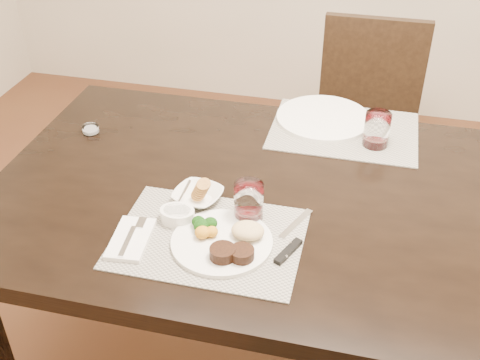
% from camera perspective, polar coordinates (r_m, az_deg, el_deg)
% --- Properties ---
extents(dining_table, '(2.00, 1.00, 0.75)m').
position_cam_1_polar(dining_table, '(1.68, 10.32, -4.50)').
color(dining_table, black).
rests_on(dining_table, ground).
extents(chair_far, '(0.42, 0.42, 0.90)m').
position_cam_1_polar(chair_far, '(2.55, 11.83, 5.61)').
color(chair_far, black).
rests_on(chair_far, ground).
extents(placemat_near, '(0.46, 0.34, 0.00)m').
position_cam_1_polar(placemat_near, '(1.49, -2.96, -5.54)').
color(placemat_near, gray).
rests_on(placemat_near, dining_table).
extents(placemat_far, '(0.46, 0.34, 0.00)m').
position_cam_1_polar(placemat_far, '(1.95, 9.83, 4.63)').
color(placemat_far, gray).
rests_on(placemat_far, dining_table).
extents(dinner_plate, '(0.25, 0.25, 0.04)m').
position_cam_1_polar(dinner_plate, '(1.46, -1.32, -5.77)').
color(dinner_plate, silver).
rests_on(dinner_plate, placemat_near).
extents(napkin_fork, '(0.10, 0.17, 0.02)m').
position_cam_1_polar(napkin_fork, '(1.50, -10.31, -5.48)').
color(napkin_fork, white).
rests_on(napkin_fork, placemat_near).
extents(steak_knife, '(0.07, 0.23, 0.01)m').
position_cam_1_polar(steak_knife, '(1.47, 4.78, -6.09)').
color(steak_knife, silver).
rests_on(steak_knife, placemat_near).
extents(cracker_bowl, '(0.15, 0.15, 0.06)m').
position_cam_1_polar(cracker_bowl, '(1.60, -4.01, -1.48)').
color(cracker_bowl, silver).
rests_on(cracker_bowl, placemat_near).
extents(sauce_ramekin, '(0.09, 0.13, 0.07)m').
position_cam_1_polar(sauce_ramekin, '(1.54, -5.95, -3.28)').
color(sauce_ramekin, silver).
rests_on(sauce_ramekin, placemat_near).
extents(wine_glass_near, '(0.07, 0.07, 0.10)m').
position_cam_1_polar(wine_glass_near, '(1.52, 0.82, -2.21)').
color(wine_glass_near, silver).
rests_on(wine_glass_near, placemat_near).
extents(far_plate, '(0.31, 0.31, 0.01)m').
position_cam_1_polar(far_plate, '(2.00, 7.92, 5.84)').
color(far_plate, silver).
rests_on(far_plate, placemat_far).
extents(wine_glass_far, '(0.08, 0.08, 0.11)m').
position_cam_1_polar(wine_glass_far, '(1.87, 12.82, 4.54)').
color(wine_glass_far, silver).
rests_on(wine_glass_far, placemat_far).
extents(salt_cellar, '(0.05, 0.05, 0.02)m').
position_cam_1_polar(salt_cellar, '(1.97, -13.98, 4.65)').
color(salt_cellar, silver).
rests_on(salt_cellar, dining_table).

